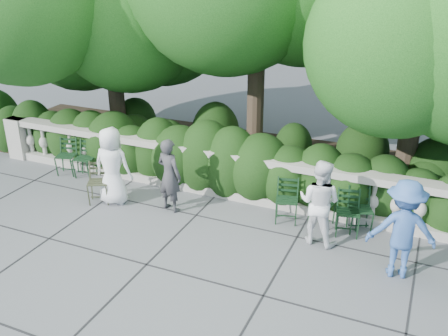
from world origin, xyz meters
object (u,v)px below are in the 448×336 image
at_px(chair_b, 66,177).
at_px(person_woman_grey, 169,175).
at_px(chair_a, 83,179).
at_px(chair_d, 317,227).
at_px(person_casual_man, 319,202).
at_px(person_older_blue, 403,229).
at_px(chair_e, 360,235).
at_px(chair_weathered, 99,205).
at_px(person_businessman, 112,166).
at_px(chair_c, 285,225).
at_px(chair_f, 346,238).

distance_m(chair_b, person_woman_grey, 3.06).
relative_size(chair_a, chair_d, 1.00).
relative_size(person_casual_man, person_older_blue, 0.95).
bearing_deg(chair_b, chair_e, -16.13).
height_order(chair_a, person_older_blue, person_older_blue).
relative_size(chair_weathered, person_woman_grey, 0.57).
distance_m(person_businessman, person_woman_grey, 1.20).
bearing_deg(chair_c, chair_weathered, 177.35).
distance_m(person_casual_man, person_older_blue, 1.46).
bearing_deg(chair_weathered, person_woman_grey, -9.62).
bearing_deg(chair_b, person_older_blue, -23.65).
xyz_separation_m(chair_a, chair_b, (-0.45, -0.03, 0.00)).
height_order(chair_c, chair_e, same).
bearing_deg(person_woman_grey, chair_d, -156.48).
relative_size(chair_f, person_woman_grey, 0.57).
relative_size(chair_d, person_woman_grey, 0.57).
height_order(chair_a, person_casual_man, person_casual_man).
relative_size(chair_c, chair_f, 1.00).
distance_m(chair_e, person_woman_grey, 3.68).
height_order(chair_a, chair_c, same).
relative_size(chair_c, person_casual_man, 0.55).
bearing_deg(chair_e, person_older_blue, -75.44).
distance_m(chair_b, person_businessman, 2.01).
xyz_separation_m(chair_weathered, person_woman_grey, (1.39, 0.43, 0.73)).
height_order(chair_a, chair_e, same).
height_order(chair_f, chair_weathered, same).
xyz_separation_m(chair_b, chair_e, (6.51, 0.06, 0.00)).
bearing_deg(chair_e, chair_f, -157.47).
bearing_deg(chair_f, person_woman_grey, 171.87).
bearing_deg(chair_weathered, chair_c, -15.62).
bearing_deg(chair_d, chair_f, -8.13).
bearing_deg(person_businessman, chair_c, -179.04).
xyz_separation_m(chair_a, chair_f, (5.86, -0.18, 0.00)).
bearing_deg(chair_weathered, chair_d, -14.94).
bearing_deg(chair_c, chair_f, -15.01).
relative_size(chair_d, chair_e, 1.00).
bearing_deg(chair_c, person_casual_man, -39.10).
height_order(chair_f, person_older_blue, person_older_blue).
bearing_deg(chair_f, chair_b, 165.92).
xyz_separation_m(chair_weathered, person_businessman, (0.21, 0.26, 0.79)).
bearing_deg(person_businessman, chair_e, -178.98).
distance_m(chair_c, chair_e, 1.34).
height_order(chair_b, chair_weathered, same).
bearing_deg(person_woman_grey, chair_b, 6.17).
height_order(chair_c, person_casual_man, person_casual_man).
bearing_deg(chair_a, person_woman_grey, -16.64).
bearing_deg(person_casual_man, chair_b, 3.78).
bearing_deg(person_woman_grey, person_casual_man, -166.00).
bearing_deg(chair_weathered, chair_a, 114.16).
distance_m(chair_f, person_older_blue, 1.43).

